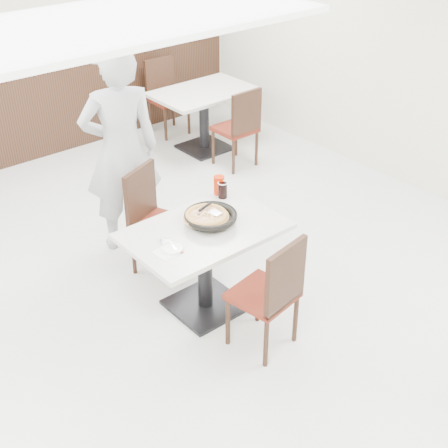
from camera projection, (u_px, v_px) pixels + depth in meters
floor at (211, 299)px, 5.22m from camera, size 7.00×7.00×0.00m
wall_back at (8, 43)px, 6.78m from camera, size 6.00×0.04×2.80m
wall_right at (447, 65)px, 6.13m from camera, size 0.04×7.00×2.80m
wainscot_back at (22, 117)px, 7.21m from camera, size 5.90×0.03×1.10m
fluo_panel_a at (130, 19)px, 1.96m from camera, size 1.20×0.60×0.02m
main_table at (205, 269)px, 4.94m from camera, size 1.24×0.86×0.75m
chair_near at (263, 292)px, 4.52m from camera, size 0.48×0.48×0.95m
chair_far at (161, 222)px, 5.35m from camera, size 0.55×0.55×0.95m
trivet at (208, 222)px, 4.80m from camera, size 0.14×0.14×0.04m
pizza_pan at (211, 219)px, 4.79m from camera, size 0.35×0.35×0.01m
pizza at (206, 217)px, 4.77m from camera, size 0.37×0.37×0.02m
pizza_server at (215, 213)px, 4.77m from camera, size 0.08×0.10×0.00m
napkin at (167, 252)px, 4.47m from camera, size 0.18×0.18×0.00m
side_plate at (172, 248)px, 4.50m from camera, size 0.17×0.17×0.01m
fork at (172, 244)px, 4.52m from camera, size 0.05×0.16×0.00m
cola_glass at (223, 190)px, 5.13m from camera, size 0.08×0.08×0.13m
red_cup at (219, 185)px, 5.18m from camera, size 0.09×0.09×0.16m
diner_person at (121, 151)px, 5.46m from camera, size 0.81×0.67×1.90m
bg_table_right at (204, 120)px, 7.60m from camera, size 1.25×0.88×0.75m
bg_chair_right_near at (235, 127)px, 7.16m from camera, size 0.43×0.43×0.95m
bg_chair_right_far at (169, 98)px, 7.97m from camera, size 0.43×0.43×0.95m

